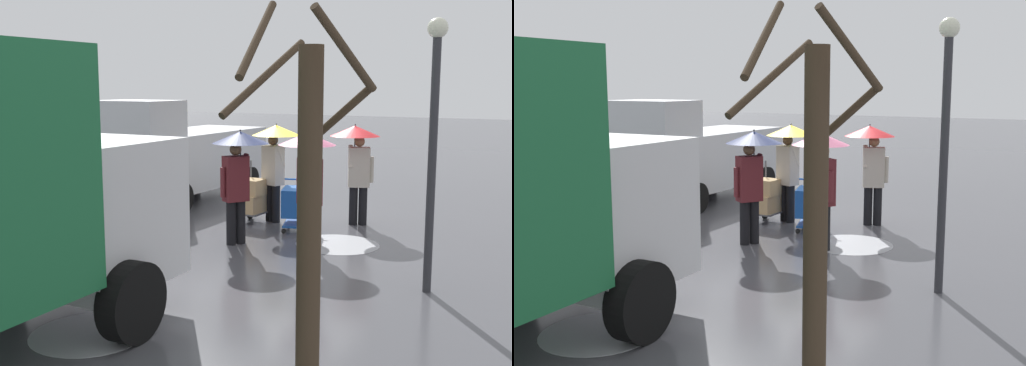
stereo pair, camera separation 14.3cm
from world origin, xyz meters
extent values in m
plane|color=#4C4C51|center=(0.00, 0.00, 0.00)|extent=(90.00, 90.00, 0.00)
cylinder|color=#999BA0|center=(4.43, 0.80, 0.00)|extent=(2.78, 2.78, 0.01)
cylinder|color=#999BA0|center=(-1.40, 1.22, 0.00)|extent=(1.56, 1.56, 0.01)
cylinder|color=silver|center=(-0.42, 6.68, 0.00)|extent=(1.40, 1.40, 0.01)
cube|color=#B7BABF|center=(3.84, -1.28, 1.06)|extent=(2.01, 5.22, 1.40)
cube|color=#B7BABF|center=(3.82, 0.62, 2.18)|extent=(1.85, 1.42, 0.84)
cube|color=black|center=(3.82, 1.34, 1.38)|extent=(1.66, 0.08, 0.63)
cube|color=#232326|center=(3.82, 1.38, 0.32)|extent=(1.96, 0.18, 0.24)
cylinder|color=black|center=(2.85, 0.32, 0.36)|extent=(0.25, 0.72, 0.72)
cylinder|color=black|center=(4.81, 0.34, 0.36)|extent=(0.25, 0.72, 0.72)
cylinder|color=black|center=(2.88, -2.91, 0.36)|extent=(0.25, 0.72, 0.72)
cylinder|color=black|center=(4.84, -2.89, 0.36)|extent=(0.25, 0.72, 0.72)
cube|color=silver|center=(0.18, 6.15, 1.38)|extent=(2.26, 1.87, 1.80)
cube|color=black|center=(0.21, 5.24, 1.69)|extent=(1.98, 0.13, 0.81)
cylinder|color=black|center=(-1.03, 6.59, 0.48)|extent=(0.33, 0.97, 0.96)
cube|color=#1951B2|center=(-0.23, 0.58, 0.60)|extent=(0.74, 0.89, 0.56)
cube|color=#1951B2|center=(-0.23, 0.58, 0.14)|extent=(0.67, 0.80, 0.04)
cylinder|color=#1951B2|center=(-0.09, 0.18, 1.00)|extent=(0.56, 0.22, 0.04)
sphere|color=black|center=(-0.53, 0.80, 0.05)|extent=(0.10, 0.10, 0.10)
sphere|color=black|center=(-0.13, 0.93, 0.05)|extent=(0.10, 0.10, 0.10)
sphere|color=black|center=(-0.33, 0.22, 0.05)|extent=(0.10, 0.10, 0.10)
sphere|color=black|center=(0.07, 0.36, 0.05)|extent=(0.10, 0.10, 0.10)
cube|color=#515156|center=(0.92, 0.35, 0.22)|extent=(0.49, 0.61, 0.03)
cylinder|color=#515156|center=(0.69, 0.06, 0.77)|extent=(0.04, 0.04, 1.10)
cylinder|color=#515156|center=(1.13, 0.05, 0.77)|extent=(0.04, 0.04, 1.10)
cylinder|color=black|center=(0.67, 0.06, 0.10)|extent=(0.05, 0.20, 0.20)
cylinder|color=black|center=(1.15, 0.05, 0.10)|extent=(0.05, 0.20, 0.20)
cube|color=tan|center=(0.92, 0.35, 0.42)|extent=(0.44, 0.59, 0.38)
cube|color=tan|center=(0.92, 0.35, 0.78)|extent=(0.48, 0.48, 0.34)
cylinder|color=black|center=(0.67, 0.02, 0.41)|extent=(0.18, 0.18, 0.82)
cylinder|color=black|center=(0.48, 0.09, 0.41)|extent=(0.18, 0.18, 0.82)
cube|color=#B2A899|center=(0.58, 0.06, 1.24)|extent=(0.51, 0.41, 0.84)
sphere|color=brown|center=(0.58, 0.06, 1.78)|extent=(0.22, 0.22, 0.22)
cylinder|color=#B2A899|center=(0.82, -0.03, 1.19)|extent=(0.10, 0.10, 0.55)
cylinder|color=#B2A899|center=(0.40, 0.10, 1.46)|extent=(0.20, 0.32, 0.50)
cylinder|color=#333338|center=(0.48, 0.09, 1.62)|extent=(0.02, 0.02, 0.86)
cone|color=yellow|center=(0.48, 0.09, 2.00)|extent=(1.04, 1.04, 0.22)
sphere|color=#333338|center=(0.48, 0.09, 2.13)|extent=(0.04, 0.04, 0.04)
cylinder|color=black|center=(-1.15, 1.83, 0.41)|extent=(0.18, 0.18, 0.82)
cylinder|color=black|center=(-0.99, 1.72, 0.41)|extent=(0.18, 0.18, 0.82)
cube|color=#5B1E23|center=(-1.07, 1.78, 1.24)|extent=(0.52, 0.47, 0.84)
sphere|color=beige|center=(-1.07, 1.78, 1.78)|extent=(0.22, 0.22, 0.22)
cylinder|color=#5B1E23|center=(-1.29, 1.92, 1.19)|extent=(0.10, 0.10, 0.55)
cylinder|color=#5B1E23|center=(-0.91, 1.69, 1.46)|extent=(0.25, 0.31, 0.50)
cylinder|color=#333338|center=(-0.99, 1.72, 1.62)|extent=(0.02, 0.02, 0.86)
cone|color=#E0668E|center=(-0.99, 1.72, 2.00)|extent=(1.04, 1.04, 0.22)
sphere|color=#333338|center=(-0.99, 1.72, 2.13)|extent=(0.04, 0.04, 0.04)
cylinder|color=black|center=(-1.23, -0.61, 0.41)|extent=(0.18, 0.18, 0.82)
cylinder|color=black|center=(-1.05, -0.53, 0.41)|extent=(0.18, 0.18, 0.82)
cube|color=#B2A899|center=(-1.14, -0.57, 1.24)|extent=(0.52, 0.43, 0.84)
sphere|color=#8C6647|center=(-1.14, -0.57, 1.78)|extent=(0.22, 0.22, 0.22)
cylinder|color=#B2A899|center=(-1.38, -0.68, 1.19)|extent=(0.10, 0.10, 0.55)
cylinder|color=#B2A899|center=(-0.98, -0.48, 1.46)|extent=(0.21, 0.32, 0.50)
cylinder|color=#333338|center=(-1.05, -0.53, 1.62)|extent=(0.02, 0.02, 0.86)
cone|color=red|center=(-1.05, -0.53, 2.00)|extent=(1.04, 1.04, 0.22)
sphere|color=#333338|center=(-1.05, -0.53, 2.13)|extent=(0.04, 0.04, 0.04)
cylinder|color=black|center=(0.33, 2.19, 0.41)|extent=(0.18, 0.18, 0.82)
cylinder|color=black|center=(0.22, 2.03, 0.41)|extent=(0.18, 0.18, 0.82)
cube|color=#5B1E23|center=(0.27, 2.11, 1.24)|extent=(0.47, 0.52, 0.84)
sphere|color=brown|center=(0.27, 2.11, 1.78)|extent=(0.22, 0.22, 0.22)
cylinder|color=#5B1E23|center=(0.41, 2.33, 1.19)|extent=(0.10, 0.10, 0.55)
cylinder|color=#5B1E23|center=(0.19, 1.95, 1.46)|extent=(0.31, 0.25, 0.50)
cylinder|color=#333338|center=(0.22, 2.03, 1.62)|extent=(0.02, 0.02, 0.86)
cone|color=navy|center=(0.22, 2.03, 2.00)|extent=(1.04, 1.04, 0.22)
sphere|color=#333338|center=(0.22, 2.03, 2.13)|extent=(0.04, 0.04, 0.04)
cylinder|color=#423323|center=(-3.23, 6.53, 1.66)|extent=(0.24, 0.24, 3.33)
cylinder|color=#423323|center=(-2.66, 6.40, 3.03)|extent=(0.36, 1.21, 0.80)
cylinder|color=#423323|center=(-2.72, 6.64, 3.40)|extent=(0.30, 1.09, 0.81)
cylinder|color=#423323|center=(-3.32, 6.14, 2.62)|extent=(0.85, 0.26, 0.69)
cylinder|color=#423323|center=(-3.62, 6.66, 3.26)|extent=(0.36, 0.85, 0.75)
cylinder|color=#2D2D33|center=(-3.56, 3.13, 1.80)|extent=(0.12, 0.12, 3.60)
sphere|color=#EAEACC|center=(-3.56, 3.13, 3.72)|extent=(0.28, 0.28, 0.28)
camera|label=1|loc=(-5.70, 11.98, 2.97)|focal=44.30mm
camera|label=2|loc=(-5.83, 11.91, 2.97)|focal=44.30mm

